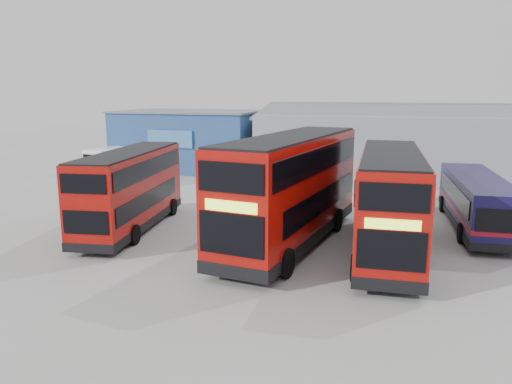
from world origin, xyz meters
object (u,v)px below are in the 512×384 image
(single_decker_blue, at_px, (476,203))
(maintenance_shed, at_px, (454,145))
(double_decker_left, at_px, (130,191))
(double_decker_right, at_px, (389,204))
(panel_van, at_px, (115,159))
(office_block, at_px, (191,139))
(double_decker_centre, at_px, (291,191))

(single_decker_blue, bearing_deg, maintenance_shed, -94.65)
(double_decker_left, relative_size, double_decker_right, 0.91)
(double_decker_left, bearing_deg, panel_van, -63.59)
(single_decker_blue, bearing_deg, double_decker_left, 13.38)
(office_block, relative_size, double_decker_centre, 1.04)
(maintenance_shed, relative_size, panel_van, 5.63)
(double_decker_left, xyz_separation_m, double_decker_centre, (8.11, 0.04, 0.48))
(double_decker_right, bearing_deg, double_decker_centre, 175.17)
(double_decker_centre, distance_m, single_decker_blue, 9.86)
(double_decker_centre, distance_m, double_decker_right, 4.26)
(double_decker_centre, xyz_separation_m, single_decker_blue, (8.25, 5.28, -1.13))
(office_block, xyz_separation_m, panel_van, (-4.57, -5.04, -1.32))
(office_block, distance_m, double_decker_centre, 23.79)
(office_block, distance_m, single_decker_blue, 26.18)
(single_decker_blue, distance_m, panel_van, 28.08)
(maintenance_shed, bearing_deg, double_decker_left, -127.34)
(office_block, height_order, double_decker_centre, office_block)
(single_decker_blue, bearing_deg, double_decker_centre, 27.98)
(panel_van, bearing_deg, maintenance_shed, 25.15)
(double_decker_left, height_order, panel_van, double_decker_left)
(office_block, distance_m, maintenance_shed, 22.09)
(office_block, relative_size, panel_van, 2.27)
(double_decker_right, distance_m, single_decker_blue, 6.76)
(double_decker_right, relative_size, panel_van, 1.93)
(office_block, distance_m, double_decker_right, 26.55)
(double_decker_centre, relative_size, panel_van, 2.19)
(double_decker_right, height_order, panel_van, double_decker_right)
(office_block, xyz_separation_m, double_decker_right, (17.99, -19.52, -0.41))
(double_decker_right, bearing_deg, double_decker_left, 176.24)
(office_block, height_order, double_decker_right, office_block)
(double_decker_centre, bearing_deg, maintenance_shed, 76.23)
(office_block, relative_size, double_decker_right, 1.18)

